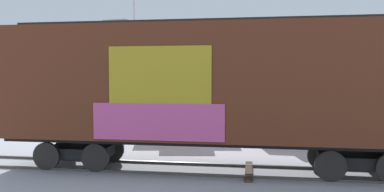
% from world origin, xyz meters
% --- Properties ---
extents(ground_plane, '(260.00, 260.00, 0.00)m').
position_xyz_m(ground_plane, '(0.00, 0.00, 0.00)').
color(ground_plane, '#B2B5BC').
extents(track, '(60.02, 3.70, 0.08)m').
position_xyz_m(track, '(1.58, 0.02, 0.04)').
color(track, '#4C4742').
rests_on(track, ground_plane).
extents(freight_car, '(14.04, 3.21, 4.93)m').
position_xyz_m(freight_car, '(0.96, -0.00, 2.82)').
color(freight_car, '#5B2B19').
rests_on(freight_car, ground_plane).
extents(flagpole, '(1.24, 1.17, 9.82)m').
position_xyz_m(flagpole, '(-5.37, 11.60, 6.33)').
color(flagpole, silver).
rests_on(flagpole, ground_plane).
extents(hillside, '(157.92, 43.14, 14.58)m').
position_xyz_m(hillside, '(0.00, 64.10, 4.91)').
color(hillside, gray).
rests_on(hillside, ground_plane).
extents(parked_car_red, '(4.82, 2.62, 1.70)m').
position_xyz_m(parked_car_red, '(-1.12, 5.89, 0.86)').
color(parked_car_red, '#B21E1E').
rests_on(parked_car_red, ground_plane).
extents(parked_car_black, '(4.32, 1.88, 1.75)m').
position_xyz_m(parked_car_black, '(4.50, 5.65, 0.86)').
color(parked_car_black, black).
rests_on(parked_car_black, ground_plane).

